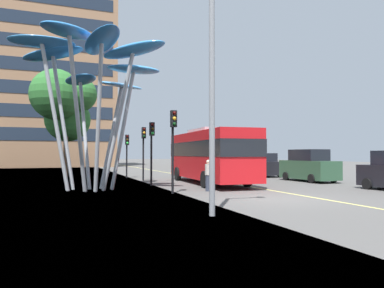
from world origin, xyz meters
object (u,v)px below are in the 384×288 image
street_lamp (224,50)px  car_parked_far (261,165)px  traffic_light_kerb_far (152,140)px  pedestrian (208,175)px  car_parked_mid (309,166)px  traffic_light_opposite (127,147)px  traffic_light_kerb_near (173,134)px  traffic_light_island_mid (144,142)px  leaf_sculpture (91,66)px  red_bus (210,154)px

street_lamp → car_parked_far: bearing=55.6°
traffic_light_kerb_far → pedestrian: 4.85m
car_parked_mid → traffic_light_opposite: bearing=145.7°
traffic_light_kerb_near → traffic_light_island_mid: traffic_light_kerb_near is taller
car_parked_mid → street_lamp: 16.19m
leaf_sculpture → traffic_light_island_mid: 8.18m
traffic_light_kerb_far → pedestrian: size_ratio=2.36×
traffic_light_opposite → pedestrian: bearing=-79.4°
traffic_light_kerb_near → traffic_light_kerb_far: bearing=88.8°
red_bus → leaf_sculpture: leaf_sculpture is taller
car_parked_mid → pedestrian: (-9.14, -3.67, -0.23)m
traffic_light_kerb_near → traffic_light_kerb_far: (0.10, 4.58, -0.13)m
traffic_light_kerb_near → traffic_light_kerb_far: traffic_light_kerb_near is taller
traffic_light_island_mid → traffic_light_kerb_near: bearing=-93.8°
car_parked_mid → pedestrian: 9.85m
street_lamp → traffic_light_island_mid: bearing=86.6°
car_parked_far → street_lamp: street_lamp is taller
red_bus → leaf_sculpture: 9.14m
traffic_light_island_mid → car_parked_mid: (10.62, -4.67, -1.72)m
traffic_light_kerb_far → traffic_light_island_mid: bearing=83.4°
leaf_sculpture → traffic_light_opposite: size_ratio=2.49×
traffic_light_opposite → street_lamp: size_ratio=0.42×
traffic_light_kerb_far → red_bus: bearing=6.3°
red_bus → car_parked_far: bearing=37.4°
leaf_sculpture → traffic_light_kerb_far: leaf_sculpture is taller
red_bus → traffic_light_opposite: 8.08m
red_bus → traffic_light_kerb_far: traffic_light_kerb_far is taller
traffic_light_kerb_far → pedestrian: (1.98, -3.98, -1.94)m
leaf_sculpture → car_parked_mid: bearing=4.9°
traffic_light_island_mid → pedestrian: 8.70m
red_bus → leaf_sculpture: bearing=-165.3°
traffic_light_kerb_far → traffic_light_opposite: (-0.14, 7.38, -0.27)m
red_bus → car_parked_mid: (7.16, -0.74, -0.89)m
red_bus → pedestrian: 4.97m
street_lamp → pedestrian: (2.39, 6.91, -4.38)m
traffic_light_opposite → street_lamp: (-0.28, -18.27, 2.71)m
traffic_light_kerb_near → car_parked_mid: traffic_light_kerb_near is taller
car_parked_mid → car_parked_far: car_parked_mid is taller
traffic_light_kerb_near → red_bus: bearing=51.1°
traffic_light_kerb_far → traffic_light_island_mid: traffic_light_island_mid is taller
traffic_light_opposite → car_parked_mid: (11.25, -7.68, -1.44)m
pedestrian → leaf_sculpture: bearing=157.0°
traffic_light_kerb_far → car_parked_mid: 11.25m
traffic_light_opposite → pedestrian: size_ratio=2.12×
leaf_sculpture → street_lamp: bearing=-70.6°
traffic_light_island_mid → car_parked_mid: 11.72m
car_parked_far → traffic_light_island_mid: bearing=-171.9°
traffic_light_island_mid → pedestrian: (1.48, -8.34, -1.95)m
traffic_light_kerb_near → traffic_light_island_mid: (0.60, 8.95, -0.12)m
red_bus → pedestrian: size_ratio=6.47×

